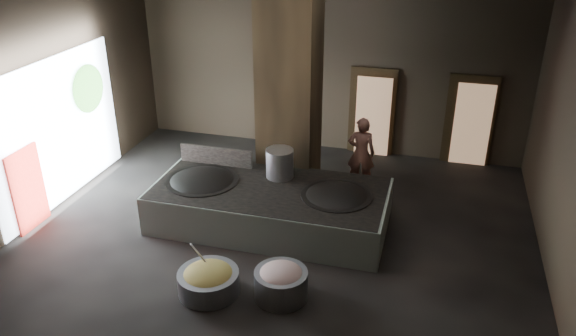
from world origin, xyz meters
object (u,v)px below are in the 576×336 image
(wok_left, at_px, (202,184))
(meat_basin, at_px, (281,284))
(wok_right, at_px, (336,199))
(veg_basin, at_px, (209,282))
(hearth_platform, at_px, (270,206))
(stock_pot, at_px, (280,163))
(cook, at_px, (361,153))

(wok_left, bearing_deg, meat_basin, -42.95)
(wok_right, bearing_deg, veg_basin, -124.64)
(veg_basin, height_order, meat_basin, meat_basin)
(hearth_platform, bearing_deg, meat_basin, -68.55)
(wok_right, bearing_deg, hearth_platform, -177.88)
(stock_pot, distance_m, cook, 2.17)
(wok_right, relative_size, veg_basin, 1.32)
(cook, xyz_separation_m, meat_basin, (-0.64, -4.33, -0.61))
(wok_left, relative_size, wok_right, 1.07)
(hearth_platform, bearing_deg, veg_basin, -98.34)
(hearth_platform, relative_size, cook, 2.75)
(hearth_platform, relative_size, wok_left, 3.17)
(hearth_platform, xyz_separation_m, wok_right, (1.35, 0.05, 0.34))
(wok_left, xyz_separation_m, stock_pot, (1.50, 0.60, 0.38))
(cook, bearing_deg, meat_basin, 77.79)
(cook, bearing_deg, stock_pot, 43.27)
(wok_left, xyz_separation_m, wok_right, (2.80, 0.10, 0.00))
(hearth_platform, relative_size, wok_right, 3.41)
(wok_left, relative_size, stock_pot, 2.42)
(cook, distance_m, veg_basin, 4.95)
(hearth_platform, xyz_separation_m, meat_basin, (0.87, -2.21, -0.16))
(hearth_platform, relative_size, stock_pot, 7.67)
(hearth_platform, distance_m, stock_pot, 0.91)
(veg_basin, relative_size, meat_basin, 1.16)
(cook, relative_size, meat_basin, 1.91)
(cook, height_order, veg_basin, cook)
(hearth_platform, height_order, meat_basin, hearth_platform)
(wok_right, distance_m, veg_basin, 3.05)
(stock_pot, bearing_deg, wok_right, -21.04)
(stock_pot, height_order, meat_basin, stock_pot)
(wok_left, distance_m, veg_basin, 2.67)
(stock_pot, xyz_separation_m, veg_basin, (-0.40, -2.96, -0.94))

